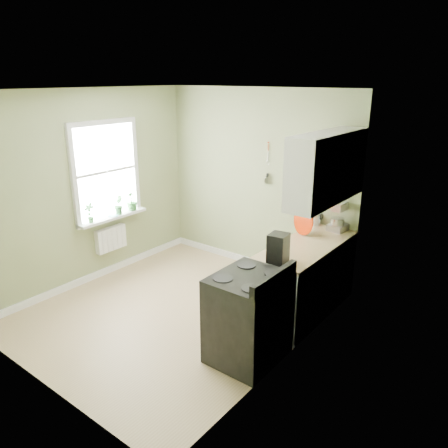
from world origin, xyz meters
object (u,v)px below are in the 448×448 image
Objects in this scene: stand_mixer at (340,217)px; kettle at (317,218)px; coffee_maker at (278,249)px; stove at (248,317)px.

kettle is (-0.32, -0.02, -0.07)m from stand_mixer.
stand_mixer is 1.26× the size of coffee_maker.
stove is 2.54× the size of stand_mixer.
coffee_maker is at bearing -93.33° from stand_mixer.
stove is at bearing -83.32° from kettle.
coffee_maker is (0.01, 0.53, 0.59)m from stove.
stove is 3.20× the size of coffee_maker.
kettle is at bearing 96.68° from stove.
coffee_maker is at bearing 88.88° from stove.
kettle is 1.44m from coffee_maker.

